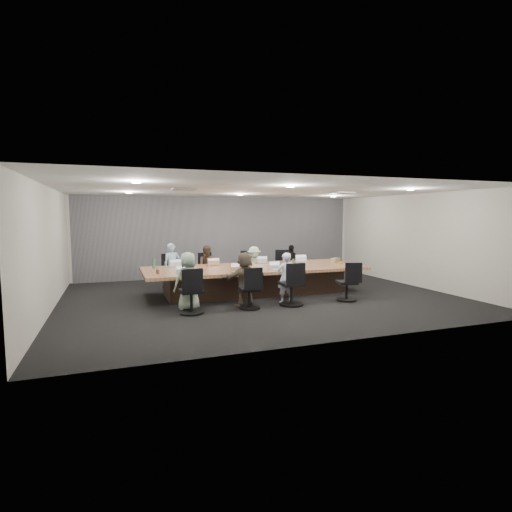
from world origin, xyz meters
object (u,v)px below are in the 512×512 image
object	(u,v)px
conference_table	(255,279)
chair_0	(171,274)
laptop_1	(212,265)
snack_packet	(340,263)
person_3	(291,264)
chair_5	(249,292)
person_6	(285,278)
bottle_clear	(192,266)
laptop_0	(175,266)
laptop_2	(260,263)
laptop_3	(298,261)
stapler	(248,267)
canvas_bag	(336,260)
chair_1	(206,273)
chair_4	(191,295)
person_1	(208,266)
person_2	(254,266)
chair_2	(250,270)
chair_6	(291,287)
laptop_5	(238,272)
person_4	(188,281)
mug_brown	(158,272)
laptop_4	(184,274)
person_5	(245,279)
laptop_6	(277,270)
bottle_green_right	(293,263)
chair_3	(286,268)
chair_7	(347,285)
bottle_green_left	(154,263)

from	to	relation	value
conference_table	chair_0	xyz separation A→B (m)	(-2.06, 1.70, -0.00)
laptop_1	snack_packet	xyz separation A→B (m)	(3.66, -0.89, 0.01)
person_3	chair_5	bearing A→B (deg)	-124.51
person_6	bottle_clear	bearing A→B (deg)	-39.50
laptop_0	laptop_2	xyz separation A→B (m)	(2.52, 0.00, 0.00)
laptop_3	stapler	bearing A→B (deg)	31.00
laptop_0	canvas_bag	xyz separation A→B (m)	(4.67, -0.69, 0.06)
conference_table	bottle_clear	world-z (taller)	bottle_clear
chair_5	laptop_0	distance (m)	2.85
stapler	canvas_bag	size ratio (longest dim) A/B	0.56
chair_1	chair_5	xyz separation A→B (m)	(0.27, -3.40, -0.01)
person_3	chair_4	bearing A→B (deg)	-136.94
bottle_clear	chair_0	bearing A→B (deg)	101.17
person_1	laptop_2	xyz separation A→B (m)	(1.46, -0.55, 0.12)
laptop_1	stapler	distance (m)	1.26
person_2	person_3	distance (m)	1.26
conference_table	chair_2	world-z (taller)	chair_2
chair_5	stapler	bearing A→B (deg)	78.25
chair_4	chair_6	xyz separation A→B (m)	(2.40, 0.00, 0.02)
laptop_5	laptop_2	bearing A→B (deg)	45.27
person_4	person_6	size ratio (longest dim) A/B	1.07
chair_1	canvas_bag	bearing A→B (deg)	148.27
person_2	laptop_3	xyz separation A→B (m)	(1.26, -0.55, 0.16)
chair_6	bottle_clear	bearing A→B (deg)	141.90
person_2	mug_brown	world-z (taller)	person_2
laptop_4	chair_1	bearing A→B (deg)	75.70
snack_packet	person_5	bearing A→B (deg)	-159.65
laptop_6	bottle_green_right	world-z (taller)	bottle_green_right
chair_4	mug_brown	bearing A→B (deg)	110.80
chair_5	laptop_1	xyz separation A→B (m)	(-0.27, 2.50, 0.36)
chair_3	stapler	world-z (taller)	chair_3
chair_0	bottle_clear	size ratio (longest dim) A/B	3.89
chair_6	person_6	bearing A→B (deg)	91.66
chair_3	laptop_6	size ratio (longest dim) A/B	2.76
chair_0	chair_1	distance (m)	1.06
chair_7	person_1	world-z (taller)	person_1
bottle_green_left	person_3	bearing A→B (deg)	9.91
chair_0	person_2	world-z (taller)	person_2
conference_table	chair_5	world-z (taller)	chair_5
chair_3	bottle_clear	xyz separation A→B (m)	(-3.44, -1.69, 0.43)
chair_1	person_4	xyz separation A→B (m)	(-1.07, -3.05, 0.27)
person_4	person_5	xyz separation A→B (m)	(1.34, 0.00, -0.02)
chair_4	person_6	world-z (taller)	person_6
conference_table	chair_3	xyz separation A→B (m)	(1.71, 1.70, 0.01)
laptop_5	snack_packet	bearing A→B (deg)	3.70
mug_brown	laptop_5	bearing A→B (deg)	-11.64
chair_0	chair_2	bearing A→B (deg)	-174.17
person_2	person_5	distance (m)	2.95
chair_0	bottle_green_left	world-z (taller)	bottle_green_left
person_6	bottle_green_right	size ratio (longest dim) A/B	5.29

